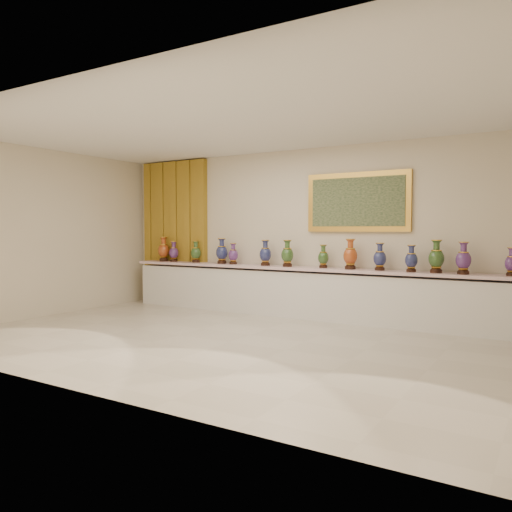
# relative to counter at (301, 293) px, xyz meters

# --- Properties ---
(ground) EXTENTS (8.00, 8.00, 0.00)m
(ground) POSITION_rel_counter_xyz_m (0.00, -2.27, -0.44)
(ground) COLOR beige
(ground) RESTS_ON ground
(room) EXTENTS (8.00, 8.00, 8.00)m
(room) POSITION_rel_counter_xyz_m (-2.39, 0.17, 1.15)
(room) COLOR beige
(room) RESTS_ON ground
(counter) EXTENTS (7.28, 0.48, 0.90)m
(counter) POSITION_rel_counter_xyz_m (0.00, 0.00, 0.00)
(counter) COLOR white
(counter) RESTS_ON ground
(vase_0) EXTENTS (0.28, 0.28, 0.51)m
(vase_0) POSITION_rel_counter_xyz_m (-3.20, -0.00, 0.69)
(vase_0) COLOR black
(vase_0) RESTS_ON counter
(vase_1) EXTENTS (0.21, 0.21, 0.42)m
(vase_1) POSITION_rel_counter_xyz_m (-2.92, 0.00, 0.65)
(vase_1) COLOR black
(vase_1) RESTS_ON counter
(vase_2) EXTENTS (0.25, 0.25, 0.43)m
(vase_2) POSITION_rel_counter_xyz_m (-2.35, 0.01, 0.66)
(vase_2) COLOR black
(vase_2) RESTS_ON counter
(vase_3) EXTENTS (0.30, 0.30, 0.49)m
(vase_3) POSITION_rel_counter_xyz_m (-1.71, -0.00, 0.68)
(vase_3) COLOR black
(vase_3) RESTS_ON counter
(vase_4) EXTENTS (0.23, 0.23, 0.40)m
(vase_4) POSITION_rel_counter_xyz_m (-1.42, -0.03, 0.64)
(vase_4) COLOR black
(vase_4) RESTS_ON counter
(vase_5) EXTENTS (0.22, 0.22, 0.47)m
(vase_5) POSITION_rel_counter_xyz_m (-0.71, -0.03, 0.67)
(vase_5) COLOR black
(vase_5) RESTS_ON counter
(vase_6) EXTENTS (0.24, 0.24, 0.47)m
(vase_6) POSITION_rel_counter_xyz_m (-0.25, -0.06, 0.68)
(vase_6) COLOR black
(vase_6) RESTS_ON counter
(vase_7) EXTENTS (0.24, 0.24, 0.40)m
(vase_7) POSITION_rel_counter_xyz_m (0.41, 0.01, 0.64)
(vase_7) COLOR black
(vase_7) RESTS_ON counter
(vase_8) EXTENTS (0.25, 0.25, 0.51)m
(vase_8) POSITION_rel_counter_xyz_m (0.92, -0.03, 0.69)
(vase_8) COLOR black
(vase_8) RESTS_ON counter
(vase_9) EXTENTS (0.27, 0.27, 0.44)m
(vase_9) POSITION_rel_counter_xyz_m (1.41, -0.01, 0.66)
(vase_9) COLOR black
(vase_9) RESTS_ON counter
(vase_10) EXTENTS (0.25, 0.25, 0.42)m
(vase_10) POSITION_rel_counter_xyz_m (1.92, -0.06, 0.65)
(vase_10) COLOR black
(vase_10) RESTS_ON counter
(vase_11) EXTENTS (0.27, 0.27, 0.50)m
(vase_11) POSITION_rel_counter_xyz_m (2.29, -0.03, 0.69)
(vase_11) COLOR black
(vase_11) RESTS_ON counter
(vase_12) EXTENTS (0.24, 0.24, 0.48)m
(vase_12) POSITION_rel_counter_xyz_m (2.68, -0.06, 0.68)
(vase_12) COLOR black
(vase_12) RESTS_ON counter
(vase_13) EXTENTS (0.24, 0.24, 0.40)m
(vase_13) POSITION_rel_counter_xyz_m (3.31, 0.01, 0.64)
(vase_13) COLOR black
(vase_13) RESTS_ON counter
(label_card) EXTENTS (0.10, 0.06, 0.00)m
(label_card) POSITION_rel_counter_xyz_m (-1.11, -0.14, 0.47)
(label_card) COLOR white
(label_card) RESTS_ON counter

